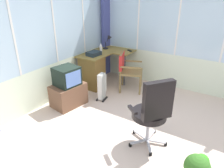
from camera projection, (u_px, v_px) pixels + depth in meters
The scene contains 14 objects.
ground at pixel (154, 146), 3.19m from camera, with size 5.37×5.67×0.06m, color beige.
north_window_panel at pixel (35, 36), 3.76m from camera, with size 4.37×0.07×2.75m.
east_window_panel at pixel (201, 30), 4.31m from camera, with size 0.07×4.67×2.75m.
curtain_corner at pixel (106, 24), 5.32m from camera, with size 0.31×0.07×2.65m, color #454D90.
desk at pixel (94, 70), 4.91m from camera, with size 1.26×0.92×0.76m.
desk_lamp at pixel (109, 40), 5.24m from camera, with size 0.24×0.20×0.34m.
tv_remote at pixel (130, 51), 5.09m from camera, with size 0.04×0.15×0.02m, color black.
spray_bottle at pixel (101, 48), 4.96m from camera, with size 0.06×0.06×0.22m.
paper_tray at pixel (94, 54), 4.75m from camera, with size 0.30×0.23×0.09m, color #1F2B32.
wooden_armchair at pixel (126, 67), 4.70m from camera, with size 0.62×0.63×0.87m.
office_chair at pixel (153, 110), 2.91m from camera, with size 0.61×0.60×1.10m.
tv_on_stand at pixel (68, 89), 4.13m from camera, with size 0.70×0.53×0.80m.
space_heater at pixel (102, 86), 4.38m from camera, with size 0.28×0.21×0.58m.
potted_plant at pixel (197, 168), 2.49m from camera, with size 0.31×0.31×0.39m.
Camera 1 is at (-2.46, -0.81, 2.15)m, focal length 33.88 mm.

